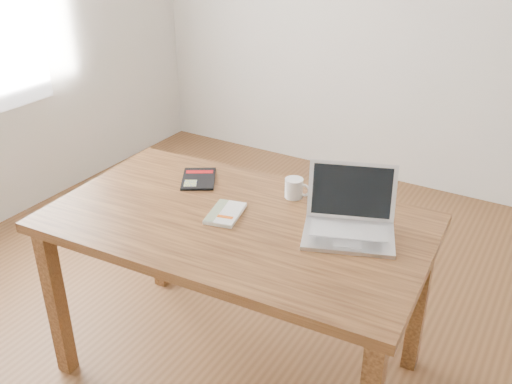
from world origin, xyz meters
The scene contains 6 objects.
room centered at (-0.07, 0.00, 1.36)m, with size 4.04×4.04×2.70m.
desk centered at (-0.02, -0.18, 0.66)m, with size 1.50×0.91×0.75m.
white_guidebook centered at (-0.07, -0.18, 0.76)m, with size 0.15×0.21×0.02m.
black_guidebook centered at (-0.34, 0.02, 0.76)m, with size 0.23×0.25×0.01m.
laptop centered at (0.39, -0.05, 0.80)m, with size 0.40×0.38×0.22m.
coffee_mug centered at (0.09, 0.09, 0.79)m, with size 0.11×0.08×0.08m.
Camera 1 is at (1.01, -1.76, 1.83)m, focal length 40.00 mm.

